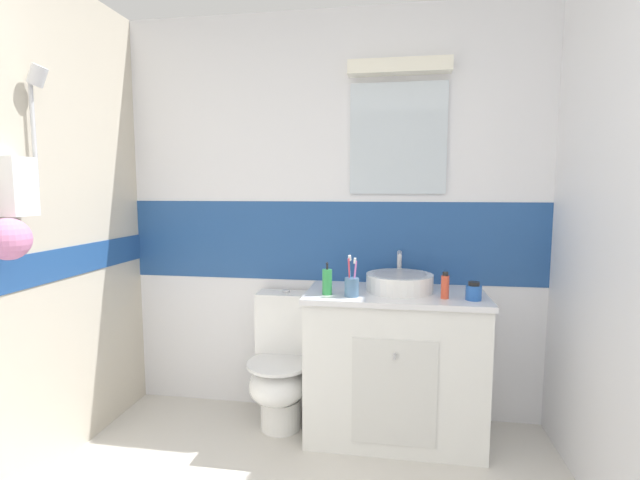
# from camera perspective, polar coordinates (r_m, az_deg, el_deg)

# --- Properties ---
(wall_back_tiled) EXTENTS (3.20, 0.20, 2.50)m
(wall_back_tiled) POSITION_cam_1_polar(r_m,az_deg,el_deg) (2.88, 1.56, 3.09)
(wall_back_tiled) COLOR white
(wall_back_tiled) RESTS_ON ground_plane
(vanity_cabinet) EXTENTS (1.00, 0.53, 0.85)m
(vanity_cabinet) POSITION_cam_1_polar(r_m,az_deg,el_deg) (2.74, 9.28, -15.15)
(vanity_cabinet) COLOR white
(vanity_cabinet) RESTS_ON ground_plane
(sink_basin) EXTENTS (0.38, 0.42, 0.21)m
(sink_basin) POSITION_cam_1_polar(r_m,az_deg,el_deg) (2.63, 9.96, -5.16)
(sink_basin) COLOR white
(sink_basin) RESTS_ON vanity_cabinet
(toilet) EXTENTS (0.37, 0.50, 0.80)m
(toilet) POSITION_cam_1_polar(r_m,az_deg,el_deg) (2.84, -4.82, -15.43)
(toilet) COLOR white
(toilet) RESTS_ON ground_plane
(toothbrush_cup) EXTENTS (0.08, 0.08, 0.22)m
(toothbrush_cup) POSITION_cam_1_polar(r_m,az_deg,el_deg) (2.46, 4.00, -5.71)
(toothbrush_cup) COLOR #4C7299
(toothbrush_cup) RESTS_ON vanity_cabinet
(soap_dispenser) EXTENTS (0.05, 0.05, 0.18)m
(soap_dispenser) POSITION_cam_1_polar(r_m,az_deg,el_deg) (2.50, 0.91, -5.26)
(soap_dispenser) COLOR green
(soap_dispenser) RESTS_ON vanity_cabinet
(deodorant_spray_can) EXTENTS (0.04, 0.04, 0.14)m
(deodorant_spray_can) POSITION_cam_1_polar(r_m,az_deg,el_deg) (2.50, 15.43, -5.61)
(deodorant_spray_can) COLOR #D84C33
(deodorant_spray_can) RESTS_ON vanity_cabinet
(hair_gel_jar) EXTENTS (0.08, 0.08, 0.10)m
(hair_gel_jar) POSITION_cam_1_polar(r_m,az_deg,el_deg) (2.51, 18.74, -6.17)
(hair_gel_jar) COLOR #2659B2
(hair_gel_jar) RESTS_ON vanity_cabinet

